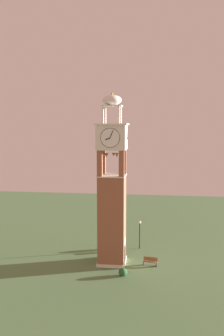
{
  "coord_description": "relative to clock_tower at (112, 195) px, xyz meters",
  "views": [
    {
      "loc": [
        -38.13,
        -4.88,
        15.68
      ],
      "look_at": [
        0.0,
        0.0,
        10.96
      ],
      "focal_mm": 37.32,
      "sensor_mm": 36.0,
      "label": 1
    }
  ],
  "objects": [
    {
      "name": "shrub_left_of_tower",
      "position": [
        -3.37,
        -1.57,
        -7.54
      ],
      "size": [
        0.9,
        0.9,
        0.83
      ],
      "primitive_type": "ellipsoid",
      "color": "#28562D",
      "rests_on": "ground"
    },
    {
      "name": "clock_tower",
      "position": [
        0.0,
        0.0,
        0.0
      ],
      "size": [
        3.53,
        3.53,
        19.19
      ],
      "color": "#93543D",
      "rests_on": "ground"
    },
    {
      "name": "trash_bin",
      "position": [
        3.54,
        0.19,
        -7.55
      ],
      "size": [
        0.52,
        0.52,
        0.8
      ],
      "primitive_type": "cylinder",
      "color": "#2D2D33",
      "rests_on": "ground"
    },
    {
      "name": "shrub_near_entry",
      "position": [
        4.13,
        1.39,
        -7.44
      ],
      "size": [
        0.75,
        0.75,
        1.02
      ],
      "primitive_type": "ellipsoid",
      "color": "#28562D",
      "rests_on": "ground"
    },
    {
      "name": "park_bench",
      "position": [
        -0.25,
        -4.39,
        -7.47
      ],
      "size": [
        0.69,
        1.65,
        0.95
      ],
      "color": "brown",
      "rests_on": "ground"
    },
    {
      "name": "ground",
      "position": [
        0.0,
        0.0,
        -7.95
      ],
      "size": [
        80.0,
        80.0,
        0.0
      ],
      "primitive_type": "plane",
      "color": "#517547"
    },
    {
      "name": "lamp_post",
      "position": [
        5.04,
        -2.9,
        -5.41
      ],
      "size": [
        0.36,
        0.36,
        3.63
      ],
      "color": "black",
      "rests_on": "ground"
    }
  ]
}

